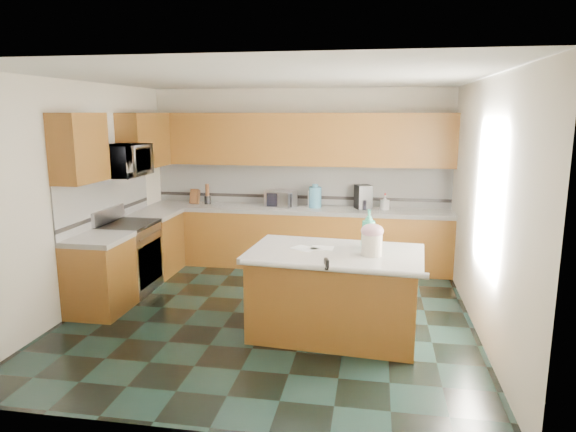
% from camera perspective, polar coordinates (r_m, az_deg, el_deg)
% --- Properties ---
extents(floor, '(4.60, 4.60, 0.00)m').
position_cam_1_polar(floor, '(6.14, -1.97, -10.90)').
color(floor, black).
rests_on(floor, ground).
extents(ceiling, '(4.60, 4.60, 0.00)m').
position_cam_1_polar(ceiling, '(5.70, -2.16, 15.12)').
color(ceiling, white).
rests_on(ceiling, ground).
extents(wall_back, '(4.60, 0.04, 2.70)m').
position_cam_1_polar(wall_back, '(8.03, 1.33, 4.37)').
color(wall_back, silver).
rests_on(wall_back, ground).
extents(wall_front, '(4.60, 0.04, 2.70)m').
position_cam_1_polar(wall_front, '(3.58, -9.68, -4.58)').
color(wall_front, silver).
rests_on(wall_front, ground).
extents(wall_left, '(0.04, 4.60, 2.70)m').
position_cam_1_polar(wall_left, '(6.64, -22.08, 2.07)').
color(wall_left, silver).
rests_on(wall_left, ground).
extents(wall_right, '(0.04, 4.60, 2.70)m').
position_cam_1_polar(wall_right, '(5.77, 21.14, 0.85)').
color(wall_right, silver).
rests_on(wall_right, ground).
extents(back_base_cab, '(4.60, 0.60, 0.86)m').
position_cam_1_polar(back_base_cab, '(7.88, 0.96, -2.56)').
color(back_base_cab, '#38220B').
rests_on(back_base_cab, ground).
extents(back_countertop, '(4.60, 0.64, 0.06)m').
position_cam_1_polar(back_countertop, '(7.79, 0.97, 0.73)').
color(back_countertop, silver).
rests_on(back_countertop, back_base_cab).
extents(back_upper_cab, '(4.60, 0.33, 0.78)m').
position_cam_1_polar(back_upper_cab, '(7.80, 1.15, 8.51)').
color(back_upper_cab, '#38220B').
rests_on(back_upper_cab, wall_back).
extents(back_backsplash, '(4.60, 0.02, 0.63)m').
position_cam_1_polar(back_backsplash, '(8.01, 1.29, 3.53)').
color(back_backsplash, silver).
rests_on(back_backsplash, back_countertop).
extents(back_accent_band, '(4.60, 0.01, 0.05)m').
position_cam_1_polar(back_accent_band, '(8.04, 1.28, 2.14)').
color(back_accent_band, black).
rests_on(back_accent_band, back_countertop).
extents(left_base_cab_rear, '(0.60, 0.82, 0.86)m').
position_cam_1_polar(left_base_cab_rear, '(7.78, -14.60, -3.12)').
color(left_base_cab_rear, '#38220B').
rests_on(left_base_cab_rear, ground).
extents(left_counter_rear, '(0.64, 0.82, 0.06)m').
position_cam_1_polar(left_counter_rear, '(7.69, -14.77, 0.21)').
color(left_counter_rear, silver).
rests_on(left_counter_rear, left_base_cab_rear).
extents(left_base_cab_front, '(0.60, 0.72, 0.86)m').
position_cam_1_polar(left_base_cab_front, '(6.48, -20.16, -6.37)').
color(left_base_cab_front, '#38220B').
rests_on(left_base_cab_front, ground).
extents(left_counter_front, '(0.64, 0.72, 0.06)m').
position_cam_1_polar(left_counter_front, '(6.36, -20.44, -2.42)').
color(left_counter_front, silver).
rests_on(left_counter_front, left_base_cab_front).
extents(left_backsplash, '(0.02, 2.30, 0.63)m').
position_cam_1_polar(left_backsplash, '(7.11, -19.48, 1.88)').
color(left_backsplash, silver).
rests_on(left_backsplash, wall_left).
extents(left_accent_band, '(0.01, 2.30, 0.05)m').
position_cam_1_polar(left_accent_band, '(7.14, -19.34, 0.33)').
color(left_accent_band, black).
rests_on(left_accent_band, wall_left).
extents(left_upper_cab_rear, '(0.33, 1.09, 0.78)m').
position_cam_1_polar(left_upper_cab_rear, '(7.74, -15.67, 8.08)').
color(left_upper_cab_rear, '#38220B').
rests_on(left_upper_cab_rear, wall_left).
extents(left_upper_cab_front, '(0.33, 0.72, 0.78)m').
position_cam_1_polar(left_upper_cab_front, '(6.28, -22.18, 7.01)').
color(left_upper_cab_front, '#38220B').
rests_on(left_upper_cab_front, wall_left).
extents(range_body, '(0.60, 0.76, 0.88)m').
position_cam_1_polar(range_body, '(7.10, -17.22, -4.58)').
color(range_body, '#B7B7BC').
rests_on(range_body, ground).
extents(range_oven_door, '(0.02, 0.68, 0.55)m').
position_cam_1_polar(range_oven_door, '(6.98, -15.06, -5.05)').
color(range_oven_door, black).
rests_on(range_oven_door, range_body).
extents(range_cooktop, '(0.62, 0.78, 0.04)m').
position_cam_1_polar(range_cooktop, '(6.99, -17.43, -0.94)').
color(range_cooktop, black).
rests_on(range_cooktop, range_body).
extents(range_handle, '(0.02, 0.66, 0.02)m').
position_cam_1_polar(range_handle, '(6.87, -15.00, -2.03)').
color(range_handle, '#B7B7BC').
rests_on(range_handle, range_body).
extents(range_backguard, '(0.06, 0.76, 0.18)m').
position_cam_1_polar(range_backguard, '(7.09, -19.36, 0.09)').
color(range_backguard, '#B7B7BC').
rests_on(range_backguard, range_body).
extents(microwave, '(0.50, 0.73, 0.41)m').
position_cam_1_polar(microwave, '(6.87, -17.85, 5.86)').
color(microwave, '#B7B7BC').
rests_on(microwave, wall_left).
extents(island_base, '(1.76, 1.10, 0.86)m').
position_cam_1_polar(island_base, '(5.51, 5.19, -8.81)').
color(island_base, '#38220B').
rests_on(island_base, ground).
extents(island_top, '(1.87, 1.21, 0.06)m').
position_cam_1_polar(island_top, '(5.37, 5.27, -4.20)').
color(island_top, silver).
rests_on(island_top, island_base).
extents(island_bullnose, '(1.79, 0.21, 0.06)m').
position_cam_1_polar(island_bullnose, '(4.86, 4.77, -5.86)').
color(island_bullnose, silver).
rests_on(island_bullnose, island_base).
extents(treat_jar, '(0.23, 0.23, 0.22)m').
position_cam_1_polar(treat_jar, '(5.22, 9.29, -3.16)').
color(treat_jar, beige).
rests_on(treat_jar, island_top).
extents(treat_jar_lid, '(0.23, 0.23, 0.14)m').
position_cam_1_polar(treat_jar_lid, '(5.19, 9.34, -1.63)').
color(treat_jar_lid, '#DFA3B6').
rests_on(treat_jar_lid, treat_jar).
extents(treat_jar_knob, '(0.07, 0.03, 0.03)m').
position_cam_1_polar(treat_jar_knob, '(5.18, 9.36, -1.10)').
color(treat_jar_knob, tan).
rests_on(treat_jar_knob, treat_jar_lid).
extents(treat_jar_knob_end_l, '(0.04, 0.04, 0.04)m').
position_cam_1_polar(treat_jar_knob_end_l, '(5.18, 8.94, -1.09)').
color(treat_jar_knob_end_l, tan).
rests_on(treat_jar_knob_end_l, treat_jar_lid).
extents(treat_jar_knob_end_r, '(0.04, 0.04, 0.04)m').
position_cam_1_polar(treat_jar_knob_end_r, '(5.18, 9.78, -1.12)').
color(treat_jar_knob_end_r, tan).
rests_on(treat_jar_knob_end_r, treat_jar_lid).
extents(soap_bottle_island, '(0.18, 0.18, 0.41)m').
position_cam_1_polar(soap_bottle_island, '(5.45, 8.95, -1.48)').
color(soap_bottle_island, teal).
rests_on(soap_bottle_island, island_top).
extents(paper_sheet_a, '(0.25, 0.19, 0.00)m').
position_cam_1_polar(paper_sheet_a, '(5.46, 3.81, -3.55)').
color(paper_sheet_a, white).
rests_on(paper_sheet_a, island_top).
extents(paper_sheet_b, '(0.32, 0.30, 0.00)m').
position_cam_1_polar(paper_sheet_b, '(5.43, 1.82, -3.61)').
color(paper_sheet_b, white).
rests_on(paper_sheet_b, island_top).
extents(clamp_body, '(0.06, 0.11, 0.10)m').
position_cam_1_polar(clamp_body, '(4.87, 4.30, -5.32)').
color(clamp_body, black).
rests_on(clamp_body, island_top).
extents(clamp_handle, '(0.02, 0.07, 0.02)m').
position_cam_1_polar(clamp_handle, '(4.81, 4.22, -5.76)').
color(clamp_handle, black).
rests_on(clamp_handle, island_top).
extents(knife_block, '(0.14, 0.18, 0.25)m').
position_cam_1_polar(knife_block, '(8.21, -10.31, 2.13)').
color(knife_block, '#472814').
rests_on(knife_block, back_countertop).
extents(utensil_crock, '(0.10, 0.10, 0.13)m').
position_cam_1_polar(utensil_crock, '(8.19, -8.93, 1.78)').
color(utensil_crock, black).
rests_on(utensil_crock, back_countertop).
extents(utensil_bundle, '(0.06, 0.06, 0.19)m').
position_cam_1_polar(utensil_bundle, '(8.16, -8.96, 2.88)').
color(utensil_bundle, '#472814').
rests_on(utensil_bundle, utensil_crock).
extents(toaster_oven, '(0.50, 0.42, 0.25)m').
position_cam_1_polar(toaster_oven, '(7.85, -0.81, 1.95)').
color(toaster_oven, '#B7B7BC').
rests_on(toaster_oven, back_countertop).
extents(toaster_oven_door, '(0.38, 0.01, 0.21)m').
position_cam_1_polar(toaster_oven_door, '(7.72, -1.00, 1.78)').
color(toaster_oven_door, black).
rests_on(toaster_oven_door, toaster_oven).
extents(paper_towel, '(0.11, 0.11, 0.25)m').
position_cam_1_polar(paper_towel, '(7.83, 2.62, 1.92)').
color(paper_towel, white).
rests_on(paper_towel, back_countertop).
extents(paper_towel_base, '(0.17, 0.17, 0.01)m').
position_cam_1_polar(paper_towel_base, '(7.85, 2.61, 1.08)').
color(paper_towel_base, '#B7B7BC').
rests_on(paper_towel_base, back_countertop).
extents(water_jug, '(0.19, 0.19, 0.31)m').
position_cam_1_polar(water_jug, '(7.78, 3.03, 2.09)').
color(water_jug, teal).
rests_on(water_jug, back_countertop).
extents(water_jug_neck, '(0.09, 0.09, 0.04)m').
position_cam_1_polar(water_jug_neck, '(7.75, 3.04, 3.39)').
color(water_jug_neck, teal).
rests_on(water_jug_neck, water_jug).
extents(coffee_maker, '(0.28, 0.29, 0.36)m').
position_cam_1_polar(coffee_maker, '(7.74, 8.35, 2.12)').
color(coffee_maker, black).
rests_on(coffee_maker, back_countertop).
extents(coffee_carafe, '(0.15, 0.15, 0.15)m').
position_cam_1_polar(coffee_carafe, '(7.71, 8.31, 1.28)').
color(coffee_carafe, black).
rests_on(coffee_carafe, back_countertop).
extents(soap_bottle_back, '(0.14, 0.14, 0.22)m').
position_cam_1_polar(soap_bottle_back, '(7.72, 10.71, 1.49)').
color(soap_bottle_back, white).
rests_on(soap_bottle_back, back_countertop).
extents(soap_back_cap, '(0.02, 0.02, 0.03)m').
position_cam_1_polar(soap_back_cap, '(7.71, 10.75, 2.40)').
color(soap_back_cap, red).
rests_on(soap_back_cap, soap_bottle_back).
extents(window_light_proxy, '(0.02, 1.40, 1.10)m').
position_cam_1_polar(window_light_proxy, '(5.54, 21.34, 2.02)').
color(window_light_proxy, white).
rests_on(window_light_proxy, wall_right).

